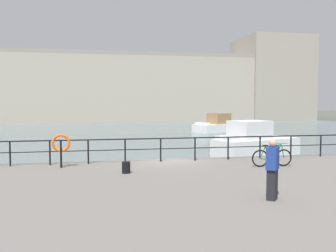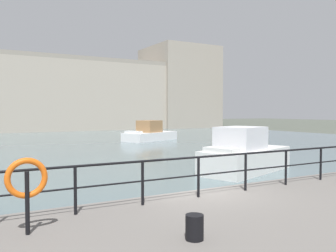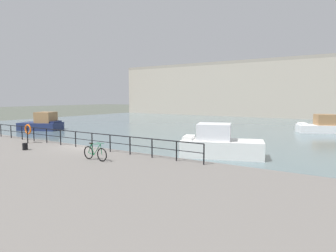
{
  "view_description": "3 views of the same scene",
  "coord_description": "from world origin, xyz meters",
  "px_view_note": "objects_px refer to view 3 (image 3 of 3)",
  "views": [
    {
      "loc": [
        -3.55,
        -17.74,
        3.72
      ],
      "look_at": [
        0.73,
        3.5,
        2.32
      ],
      "focal_mm": 41.14,
      "sensor_mm": 36.0,
      "label": 1
    },
    {
      "loc": [
        -5.63,
        -8.37,
        3.22
      ],
      "look_at": [
        1.93,
        5.15,
        2.6
      ],
      "focal_mm": 37.92,
      "sensor_mm": 36.0,
      "label": 2
    },
    {
      "loc": [
        15.67,
        -13.87,
        4.35
      ],
      "look_at": [
        3.22,
        5.03,
        2.15
      ],
      "focal_mm": 31.67,
      "sensor_mm": 36.0,
      "label": 3
    }
  ],
  "objects_px": {
    "parked_bicycle": "(95,153)",
    "life_ring_stand": "(28,130)",
    "moored_green_narrowboat": "(220,144)",
    "moored_cabin_cruiser": "(43,123)",
    "mooring_bollard": "(25,147)",
    "moored_red_daysailer": "(326,126)",
    "harbor_building": "(313,88)"
  },
  "relations": [
    {
      "from": "harbor_building",
      "to": "moored_green_narrowboat",
      "type": "distance_m",
      "value": 50.03
    },
    {
      "from": "moored_cabin_cruiser",
      "to": "life_ring_stand",
      "type": "bearing_deg",
      "value": -60.63
    },
    {
      "from": "harbor_building",
      "to": "mooring_bollard",
      "type": "distance_m",
      "value": 59.92
    },
    {
      "from": "parked_bicycle",
      "to": "life_ring_stand",
      "type": "relative_size",
      "value": 1.27
    },
    {
      "from": "moored_red_daysailer",
      "to": "mooring_bollard",
      "type": "distance_m",
      "value": 33.69
    },
    {
      "from": "mooring_bollard",
      "to": "life_ring_stand",
      "type": "height_order",
      "value": "life_ring_stand"
    },
    {
      "from": "moored_cabin_cruiser",
      "to": "life_ring_stand",
      "type": "xyz_separation_m",
      "value": [
        15.08,
        -11.21,
        1.08
      ]
    },
    {
      "from": "moored_cabin_cruiser",
      "to": "mooring_bollard",
      "type": "xyz_separation_m",
      "value": [
        17.58,
        -12.97,
        0.33
      ]
    },
    {
      "from": "harbor_building",
      "to": "mooring_bollard",
      "type": "height_order",
      "value": "harbor_building"
    },
    {
      "from": "harbor_building",
      "to": "moored_red_daysailer",
      "type": "xyz_separation_m",
      "value": [
        5.37,
        -28.49,
        -5.6
      ]
    },
    {
      "from": "moored_cabin_cruiser",
      "to": "moored_red_daysailer",
      "type": "relative_size",
      "value": 0.82
    },
    {
      "from": "moored_red_daysailer",
      "to": "moored_cabin_cruiser",
      "type": "bearing_deg",
      "value": 4.83
    },
    {
      "from": "moored_cabin_cruiser",
      "to": "moored_green_narrowboat",
      "type": "xyz_separation_m",
      "value": [
        26.92,
        -3.66,
        0.05
      ]
    },
    {
      "from": "moored_red_daysailer",
      "to": "parked_bicycle",
      "type": "xyz_separation_m",
      "value": [
        -8.1,
        -30.27,
        0.6
      ]
    },
    {
      "from": "moored_green_narrowboat",
      "to": "parked_bicycle",
      "type": "relative_size",
      "value": 3.56
    },
    {
      "from": "life_ring_stand",
      "to": "moored_cabin_cruiser",
      "type": "bearing_deg",
      "value": 143.37
    },
    {
      "from": "moored_green_narrowboat",
      "to": "parked_bicycle",
      "type": "xyz_separation_m",
      "value": [
        -3.23,
        -9.03,
        0.45
      ]
    },
    {
      "from": "harbor_building",
      "to": "moored_green_narrowboat",
      "type": "height_order",
      "value": "harbor_building"
    },
    {
      "from": "moored_green_narrowboat",
      "to": "parked_bicycle",
      "type": "bearing_deg",
      "value": 51.01
    },
    {
      "from": "moored_red_daysailer",
      "to": "mooring_bollard",
      "type": "xyz_separation_m",
      "value": [
        -14.2,
        -30.55,
        0.43
      ]
    },
    {
      "from": "harbor_building",
      "to": "moored_cabin_cruiser",
      "type": "bearing_deg",
      "value": -119.83
    },
    {
      "from": "moored_red_daysailer",
      "to": "moored_green_narrowboat",
      "type": "height_order",
      "value": "moored_green_narrowboat"
    },
    {
      "from": "harbor_building",
      "to": "mooring_bollard",
      "type": "relative_size",
      "value": 178.47
    },
    {
      "from": "harbor_building",
      "to": "life_ring_stand",
      "type": "xyz_separation_m",
      "value": [
        -11.33,
        -57.29,
        -4.41
      ]
    },
    {
      "from": "harbor_building",
      "to": "life_ring_stand",
      "type": "distance_m",
      "value": 58.56
    },
    {
      "from": "life_ring_stand",
      "to": "mooring_bollard",
      "type": "bearing_deg",
      "value": -35.03
    },
    {
      "from": "moored_red_daysailer",
      "to": "parked_bicycle",
      "type": "height_order",
      "value": "moored_red_daysailer"
    },
    {
      "from": "moored_red_daysailer",
      "to": "parked_bicycle",
      "type": "bearing_deg",
      "value": 50.9
    },
    {
      "from": "harbor_building",
      "to": "moored_cabin_cruiser",
      "type": "distance_m",
      "value": 53.39
    },
    {
      "from": "harbor_building",
      "to": "moored_cabin_cruiser",
      "type": "height_order",
      "value": "harbor_building"
    },
    {
      "from": "moored_cabin_cruiser",
      "to": "parked_bicycle",
      "type": "bearing_deg",
      "value": -52.18
    },
    {
      "from": "moored_cabin_cruiser",
      "to": "moored_green_narrowboat",
      "type": "height_order",
      "value": "moored_green_narrowboat"
    }
  ]
}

